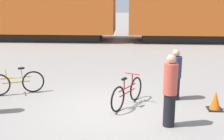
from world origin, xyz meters
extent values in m
plane|color=gray|center=(0.00, 0.00, 0.00)|extent=(80.00, 80.00, 0.00)
cube|color=black|center=(-6.17, 12.54, 0.28)|extent=(9.56, 2.24, 0.55)
cube|color=#CC5B1E|center=(-6.17, 12.54, 2.08)|extent=(11.38, 2.98, 3.06)
cube|color=black|center=(6.17, 12.54, 0.28)|extent=(9.56, 2.24, 0.55)
cube|color=#CC5B1E|center=(6.17, 12.54, 2.08)|extent=(11.38, 2.98, 3.06)
cube|color=#4C4238|center=(0.00, 11.83, 0.01)|extent=(60.42, 0.07, 0.01)
cube|color=#4C4238|center=(0.00, 13.26, 0.01)|extent=(60.42, 0.07, 0.01)
torus|color=black|center=(-2.53, 1.38, 0.36)|extent=(0.68, 0.33, 0.72)
cylinder|color=gold|center=(-3.02, 1.17, 0.54)|extent=(0.87, 0.41, 0.04)
cylinder|color=gold|center=(-3.02, 1.17, 0.39)|extent=(0.80, 0.38, 0.04)
cylinder|color=gold|center=(-2.85, 1.25, 0.69)|extent=(0.04, 0.04, 0.30)
cube|color=black|center=(-2.85, 1.25, 0.84)|extent=(0.22, 0.15, 0.05)
cylinder|color=gold|center=(-3.29, 1.05, 0.71)|extent=(0.04, 0.04, 0.33)
cylinder|color=gold|center=(-3.29, 1.05, 0.88)|extent=(0.21, 0.43, 0.03)
torus|color=black|center=(0.82, 0.83, 0.36)|extent=(0.38, 0.67, 0.73)
torus|color=black|center=(0.31, -0.14, 0.36)|extent=(0.38, 0.67, 0.73)
cylinder|color=#A31E23|center=(0.57, 0.34, 0.55)|extent=(0.48, 0.88, 0.04)
cylinder|color=#A31E23|center=(0.57, 0.34, 0.40)|extent=(0.44, 0.80, 0.04)
cylinder|color=#A31E23|center=(0.48, 0.17, 0.70)|extent=(0.04, 0.04, 0.31)
cube|color=black|center=(0.48, 0.17, 0.86)|extent=(0.16, 0.21, 0.05)
cylinder|color=#A31E23|center=(0.71, 0.61, 0.72)|extent=(0.04, 0.04, 0.34)
cylinder|color=#A31E23|center=(0.71, 0.61, 0.89)|extent=(0.42, 0.24, 0.03)
cylinder|color=black|center=(1.61, -1.00, 0.41)|extent=(0.29, 0.29, 0.83)
cylinder|color=#CC4C3D|center=(1.61, -1.00, 1.21)|extent=(0.34, 0.34, 0.76)
sphere|color=tan|center=(1.61, -1.00, 1.70)|extent=(0.22, 0.22, 0.22)
cylinder|color=black|center=(2.00, 1.00, 0.34)|extent=(0.32, 0.32, 0.69)
cylinder|color=navy|center=(2.00, 1.00, 1.01)|extent=(0.37, 0.37, 0.66)
sphere|color=tan|center=(2.00, 1.00, 1.45)|extent=(0.22, 0.22, 0.22)
cube|color=black|center=(3.04, 0.17, 0.01)|extent=(0.40, 0.40, 0.03)
cone|color=orange|center=(3.04, 0.17, 0.28)|extent=(0.32, 0.32, 0.55)
camera|label=1|loc=(0.66, -8.23, 3.25)|focal=50.00mm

